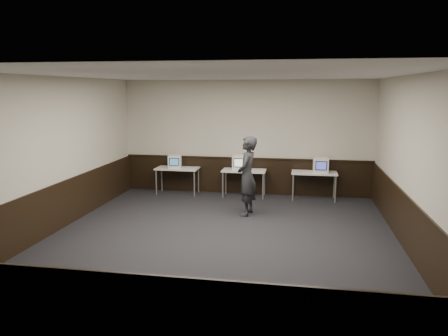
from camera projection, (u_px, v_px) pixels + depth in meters
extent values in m
plane|color=black|center=(221.00, 239.00, 8.64)|extent=(8.00, 8.00, 0.00)
plane|color=white|center=(220.00, 75.00, 8.08)|extent=(8.00, 8.00, 0.00)
plane|color=beige|center=(246.00, 138.00, 12.24)|extent=(7.00, 0.00, 7.00)
plane|color=beige|center=(150.00, 221.00, 4.48)|extent=(7.00, 0.00, 7.00)
plane|color=beige|center=(53.00, 155.00, 8.95)|extent=(0.00, 8.00, 8.00)
plane|color=beige|center=(413.00, 165.00, 7.77)|extent=(0.00, 8.00, 8.00)
cube|color=black|center=(246.00, 176.00, 12.41)|extent=(6.98, 0.04, 1.00)
cube|color=black|center=(154.00, 318.00, 4.70)|extent=(6.98, 0.04, 1.00)
cube|color=black|center=(57.00, 207.00, 9.15)|extent=(0.04, 7.98, 1.00)
cube|color=black|center=(408.00, 224.00, 7.96)|extent=(0.04, 7.98, 1.00)
cube|color=black|center=(246.00, 158.00, 12.30)|extent=(6.98, 0.06, 0.04)
cube|color=silver|center=(177.00, 168.00, 12.33)|extent=(1.20, 0.60, 0.04)
cylinder|color=#999999|center=(156.00, 183.00, 12.24)|extent=(0.04, 0.04, 0.71)
cylinder|color=#999999|center=(194.00, 184.00, 12.06)|extent=(0.04, 0.04, 0.71)
cylinder|color=#999999|center=(162.00, 179.00, 12.73)|extent=(0.04, 0.04, 0.71)
cylinder|color=#999999|center=(198.00, 180.00, 12.54)|extent=(0.04, 0.04, 0.71)
cube|color=silver|center=(244.00, 171.00, 12.00)|extent=(1.20, 0.60, 0.04)
cylinder|color=#999999|center=(223.00, 185.00, 11.92)|extent=(0.04, 0.04, 0.71)
cylinder|color=#999999|center=(263.00, 187.00, 11.74)|extent=(0.04, 0.04, 0.71)
cylinder|color=#999999|center=(226.00, 181.00, 12.41)|extent=(0.04, 0.04, 0.71)
cylinder|color=#999999|center=(264.00, 183.00, 12.22)|extent=(0.04, 0.04, 0.71)
cube|color=silver|center=(314.00, 173.00, 11.68)|extent=(1.20, 0.60, 0.04)
cylinder|color=#999999|center=(293.00, 188.00, 11.60)|extent=(0.04, 0.04, 0.71)
cylinder|color=#999999|center=(335.00, 189.00, 11.41)|extent=(0.04, 0.04, 0.71)
cylinder|color=#999999|center=(293.00, 184.00, 12.08)|extent=(0.04, 0.04, 0.71)
cylinder|color=#999999|center=(334.00, 185.00, 11.90)|extent=(0.04, 0.04, 0.71)
cube|color=white|center=(175.00, 162.00, 12.28)|extent=(0.42, 0.43, 0.36)
cube|color=black|center=(174.00, 162.00, 12.09)|extent=(0.27, 0.06, 0.22)
cube|color=teal|center=(174.00, 162.00, 12.08)|extent=(0.23, 0.04, 0.18)
cube|color=white|center=(241.00, 162.00, 12.02)|extent=(0.43, 0.45, 0.40)
cube|color=black|center=(239.00, 163.00, 11.82)|extent=(0.30, 0.04, 0.24)
cube|color=silver|center=(239.00, 163.00, 11.81)|extent=(0.26, 0.02, 0.20)
cube|color=white|center=(321.00, 165.00, 11.59)|extent=(0.41, 0.43, 0.40)
cube|color=black|center=(321.00, 166.00, 11.38)|extent=(0.30, 0.02, 0.24)
cube|color=#3B46AF|center=(321.00, 166.00, 11.38)|extent=(0.26, 0.01, 0.20)
imported|color=#222227|center=(247.00, 176.00, 10.20)|extent=(0.52, 0.73, 1.87)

